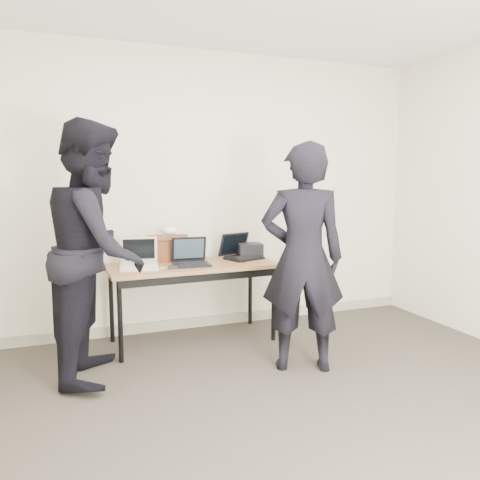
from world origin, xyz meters
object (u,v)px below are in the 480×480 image
laptop_beige (139,262)px  leather_satchel (167,248)px  equipment_box (250,250)px  desk (193,270)px  laptop_center (191,259)px  person_typist (303,258)px  laptop_right (240,253)px  person_observer (96,250)px

laptop_beige → leather_satchel: size_ratio=0.96×
laptop_beige → equipment_box: size_ratio=1.56×
desk → leather_satchel: size_ratio=4.05×
laptop_center → person_typist: bearing=-48.0°
leather_satchel → desk: bearing=-45.7°
laptop_beige → desk: bearing=9.9°
leather_satchel → laptop_right: bearing=-2.2°
laptop_beige → laptop_center: 0.45m
person_observer → leather_satchel: bearing=-31.4°
laptop_right → person_observer: 1.48m
laptop_beige → person_observer: size_ratio=0.19×
laptop_beige → laptop_right: laptop_beige is taller
laptop_right → person_observer: (-1.36, -0.57, 0.18)m
laptop_beige → laptop_right: (0.98, 0.14, 0.00)m
laptop_center → person_observer: size_ratio=0.17×
leather_satchel → person_observer: person_observer is taller
desk → equipment_box: 0.67m
desk → laptop_right: size_ratio=3.66×
equipment_box → desk: bearing=-163.0°
person_observer → equipment_box: bearing=-53.2°
leather_satchel → person_typist: bearing=-47.8°
laptop_beige → laptop_right: 0.99m
equipment_box → person_typist: (0.01, -1.08, 0.09)m
desk → laptop_right: laptop_right is taller
laptop_center → person_observer: bearing=-149.3°
desk → person_observer: (-0.85, -0.44, 0.29)m
leather_satchel → laptop_center: bearing=-52.7°
desk → leather_satchel: leather_satchel is taller
equipment_box → person_typist: 1.08m
leather_satchel → person_observer: size_ratio=0.20×
laptop_beige → leather_satchel: laptop_beige is taller
laptop_center → person_typist: size_ratio=0.19×
laptop_right → leather_satchel: bearing=151.9°
leather_satchel → equipment_box: 0.81m
person_typist → laptop_center: bearing=-31.0°
laptop_right → person_typist: (0.13, -1.02, 0.10)m
laptop_beige → laptop_right: size_ratio=0.86×
laptop_beige → person_typist: person_typist is taller
laptop_beige → person_observer: 0.59m
desk → laptop_center: laptop_center is taller
laptop_center → person_observer: person_observer is taller
desk → person_typist: (0.64, -0.88, 0.22)m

